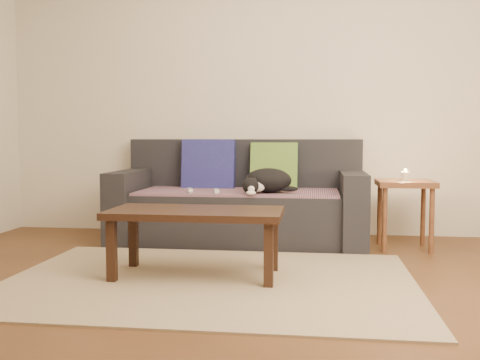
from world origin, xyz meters
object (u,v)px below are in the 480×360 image
at_px(wii_remote_a, 190,190).
at_px(side_table, 405,193).
at_px(coffee_table, 196,218).
at_px(sofa, 240,205).
at_px(wii_remote_b, 217,191).
at_px(cat, 267,181).

bearing_deg(wii_remote_a, side_table, -104.30).
distance_m(wii_remote_a, coffee_table, 1.07).
xyz_separation_m(sofa, wii_remote_b, (-0.15, -0.33, 0.15)).
height_order(cat, wii_remote_a, cat).
height_order(sofa, cat, sofa).
xyz_separation_m(sofa, cat, (0.25, -0.26, 0.23)).
relative_size(sofa, coffee_table, 1.94).
bearing_deg(wii_remote_b, cat, -92.47).
xyz_separation_m(wii_remote_a, wii_remote_b, (0.23, -0.04, 0.00)).
relative_size(cat, side_table, 0.86).
bearing_deg(wii_remote_b, side_table, -97.82).
distance_m(sofa, wii_remote_b, 0.39).
height_order(wii_remote_a, wii_remote_b, same).
relative_size(cat, coffee_table, 0.43).
height_order(wii_remote_a, coffee_table, wii_remote_a).
relative_size(wii_remote_a, side_table, 0.28).
xyz_separation_m(cat, coffee_table, (-0.36, -1.07, -0.16)).
height_order(side_table, coffee_table, side_table).
distance_m(cat, coffee_table, 1.13).
distance_m(sofa, cat, 0.43).
height_order(wii_remote_b, coffee_table, wii_remote_b).
bearing_deg(coffee_table, sofa, 85.55).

